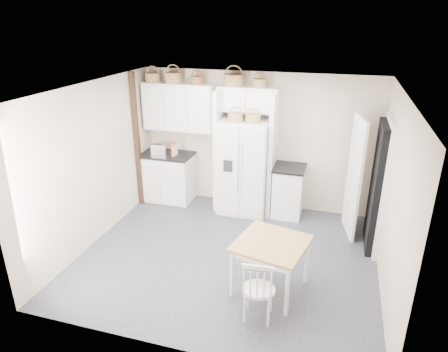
% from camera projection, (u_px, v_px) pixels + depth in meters
% --- Properties ---
extents(floor, '(4.50, 4.50, 0.00)m').
position_uv_depth(floor, '(228.00, 255.00, 6.31)').
color(floor, black).
rests_on(floor, ground).
extents(ceiling, '(4.50, 4.50, 0.00)m').
position_uv_depth(ceiling, '(229.00, 90.00, 5.34)').
color(ceiling, white).
rests_on(ceiling, wall_back).
extents(wall_back, '(4.50, 0.00, 4.50)m').
position_uv_depth(wall_back, '(257.00, 141.00, 7.60)').
color(wall_back, '#B0A696').
rests_on(wall_back, floor).
extents(wall_left, '(0.00, 4.00, 4.00)m').
position_uv_depth(wall_left, '(94.00, 164.00, 6.41)').
color(wall_left, '#B0A696').
rests_on(wall_left, floor).
extents(wall_right, '(0.00, 4.00, 4.00)m').
position_uv_depth(wall_right, '(393.00, 198.00, 5.23)').
color(wall_right, '#B0A696').
rests_on(wall_right, floor).
extents(refrigerator, '(0.92, 0.74, 1.77)m').
position_uv_depth(refrigerator, '(244.00, 167.00, 7.47)').
color(refrigerator, white).
rests_on(refrigerator, floor).
extents(base_cab_left, '(1.02, 0.64, 0.94)m').
position_uv_depth(base_cab_left, '(168.00, 177.00, 8.11)').
color(base_cab_left, silver).
rests_on(base_cab_left, floor).
extents(base_cab_right, '(0.52, 0.63, 0.92)m').
position_uv_depth(base_cab_right, '(288.00, 192.00, 7.47)').
color(base_cab_right, silver).
rests_on(base_cab_right, floor).
extents(dining_table, '(1.06, 1.06, 0.74)m').
position_uv_depth(dining_table, '(270.00, 266.00, 5.41)').
color(dining_table, olive).
rests_on(dining_table, floor).
extents(windsor_chair, '(0.43, 0.40, 0.84)m').
position_uv_depth(windsor_chair, '(259.00, 289.00, 4.87)').
color(windsor_chair, silver).
rests_on(windsor_chair, floor).
extents(counter_left, '(1.06, 0.69, 0.04)m').
position_uv_depth(counter_left, '(166.00, 154.00, 7.92)').
color(counter_left, black).
rests_on(counter_left, base_cab_left).
extents(counter_right, '(0.57, 0.67, 0.04)m').
position_uv_depth(counter_right, '(290.00, 168.00, 7.29)').
color(counter_right, black).
rests_on(counter_right, base_cab_right).
extents(toaster, '(0.32, 0.23, 0.20)m').
position_uv_depth(toaster, '(159.00, 149.00, 7.85)').
color(toaster, silver).
rests_on(toaster, counter_left).
extents(cookbook_red, '(0.04, 0.17, 0.26)m').
position_uv_depth(cookbook_red, '(174.00, 149.00, 7.74)').
color(cookbook_red, '#BE422A').
rests_on(cookbook_red, counter_left).
extents(cookbook_cream, '(0.05, 0.15, 0.21)m').
position_uv_depth(cookbook_cream, '(175.00, 150.00, 7.74)').
color(cookbook_cream, beige).
rests_on(cookbook_cream, counter_left).
extents(basket_upper_a, '(0.29, 0.29, 0.17)m').
position_uv_depth(basket_upper_a, '(153.00, 78.00, 7.56)').
color(basket_upper_a, brown).
rests_on(basket_upper_a, upper_cabinet).
extents(basket_upper_b, '(0.33, 0.33, 0.19)m').
position_uv_depth(basket_upper_b, '(173.00, 78.00, 7.44)').
color(basket_upper_b, brown).
rests_on(basket_upper_b, upper_cabinet).
extents(basket_upper_c, '(0.25, 0.25, 0.14)m').
position_uv_depth(basket_upper_c, '(197.00, 80.00, 7.33)').
color(basket_upper_c, brown).
rests_on(basket_upper_c, upper_cabinet).
extents(basket_bridge_a, '(0.36, 0.36, 0.20)m').
position_uv_depth(basket_bridge_a, '(234.00, 80.00, 7.13)').
color(basket_bridge_a, brown).
rests_on(basket_bridge_a, bridge_cabinet).
extents(basket_bridge_b, '(0.25, 0.25, 0.15)m').
position_uv_depth(basket_bridge_b, '(260.00, 83.00, 7.02)').
color(basket_bridge_b, brown).
rests_on(basket_bridge_b, bridge_cabinet).
extents(basket_fridge_a, '(0.27, 0.27, 0.15)m').
position_uv_depth(basket_fridge_a, '(236.00, 117.00, 7.07)').
color(basket_fridge_a, brown).
rests_on(basket_fridge_a, refrigerator).
extents(basket_fridge_b, '(0.26, 0.26, 0.14)m').
position_uv_depth(basket_fridge_b, '(253.00, 119.00, 6.98)').
color(basket_fridge_b, brown).
rests_on(basket_fridge_b, refrigerator).
extents(upper_cabinet, '(1.40, 0.34, 0.90)m').
position_uv_depth(upper_cabinet, '(179.00, 107.00, 7.62)').
color(upper_cabinet, silver).
rests_on(upper_cabinet, wall_back).
extents(bridge_cabinet, '(1.12, 0.34, 0.45)m').
position_uv_depth(bridge_cabinet, '(248.00, 99.00, 7.18)').
color(bridge_cabinet, silver).
rests_on(bridge_cabinet, wall_back).
extents(fridge_panel_left, '(0.08, 0.60, 2.30)m').
position_uv_depth(fridge_panel_left, '(219.00, 150.00, 7.56)').
color(fridge_panel_left, silver).
rests_on(fridge_panel_left, floor).
extents(fridge_panel_right, '(0.08, 0.60, 2.30)m').
position_uv_depth(fridge_panel_right, '(273.00, 155.00, 7.29)').
color(fridge_panel_right, silver).
rests_on(fridge_panel_right, floor).
extents(trim_post, '(0.09, 0.09, 2.60)m').
position_uv_depth(trim_post, '(137.00, 141.00, 7.60)').
color(trim_post, black).
rests_on(trim_post, floor).
extents(doorway_void, '(0.18, 0.85, 2.05)m').
position_uv_depth(doorway_void, '(378.00, 187.00, 6.24)').
color(doorway_void, black).
rests_on(doorway_void, floor).
extents(door_slab, '(0.21, 0.79, 2.05)m').
position_uv_depth(door_slab, '(354.00, 177.00, 6.64)').
color(door_slab, white).
rests_on(door_slab, floor).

